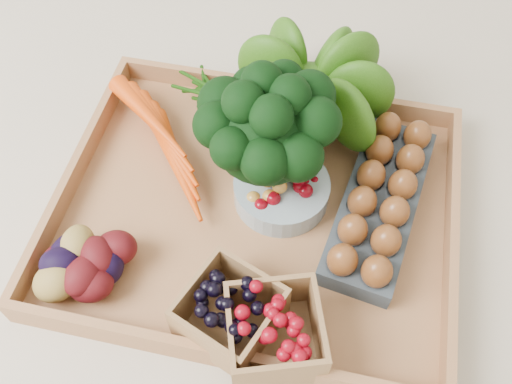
% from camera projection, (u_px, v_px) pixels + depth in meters
% --- Properties ---
extents(ground, '(4.00, 4.00, 0.00)m').
position_uv_depth(ground, '(256.00, 215.00, 0.82)').
color(ground, beige).
rests_on(ground, ground).
extents(tray, '(0.55, 0.45, 0.01)m').
position_uv_depth(tray, '(256.00, 213.00, 0.82)').
color(tray, '#B07749').
rests_on(tray, ground).
extents(carrots, '(0.21, 0.15, 0.05)m').
position_uv_depth(carrots, '(168.00, 142.00, 0.85)').
color(carrots, '#E34409').
rests_on(carrots, tray).
extents(lettuce, '(0.16, 0.16, 0.16)m').
position_uv_depth(lettuce, '(311.00, 81.00, 0.84)').
color(lettuce, '#1F4A0B').
rests_on(lettuce, tray).
extents(broccoli, '(0.19, 0.19, 0.15)m').
position_uv_depth(broccoli, '(265.00, 152.00, 0.78)').
color(broccoli, black).
rests_on(broccoli, tray).
extents(cherry_bowl, '(0.14, 0.14, 0.04)m').
position_uv_depth(cherry_bowl, '(281.00, 190.00, 0.81)').
color(cherry_bowl, '#8C9EA5').
rests_on(cherry_bowl, tray).
extents(egg_carton, '(0.14, 0.29, 0.03)m').
position_uv_depth(egg_carton, '(379.00, 205.00, 0.80)').
color(egg_carton, '#353D44').
rests_on(egg_carton, tray).
extents(potatoes, '(0.15, 0.15, 0.08)m').
position_uv_depth(potatoes, '(79.00, 259.00, 0.72)').
color(potatoes, '#3E090D').
rests_on(potatoes, tray).
extents(punnet_blackberry, '(0.14, 0.14, 0.07)m').
position_uv_depth(punnet_blackberry, '(230.00, 313.00, 0.69)').
color(punnet_blackberry, black).
rests_on(punnet_blackberry, tray).
extents(punnet_raspberry, '(0.14, 0.14, 0.08)m').
position_uv_depth(punnet_raspberry, '(274.00, 332.00, 0.67)').
color(punnet_raspberry, maroon).
rests_on(punnet_raspberry, tray).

